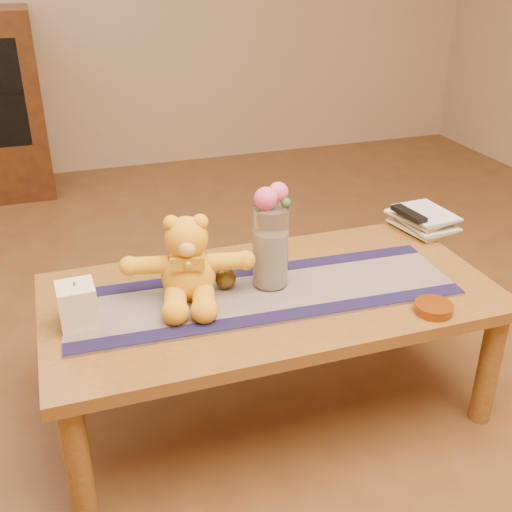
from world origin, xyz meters
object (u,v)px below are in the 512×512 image
object	(u,v)px
pillar_candle	(77,305)
book_bottom	(405,231)
glass_vase	(270,247)
teddy_bear	(188,259)
bronze_ball	(225,278)
tv_remote	(409,214)
amber_dish	(434,308)

from	to	relation	value
pillar_candle	book_bottom	distance (m)	1.23
glass_vase	teddy_bear	bearing A→B (deg)	177.48
glass_vase	bronze_ball	bearing A→B (deg)	171.23
pillar_candle	bronze_ball	bearing A→B (deg)	8.17
glass_vase	book_bottom	xyz separation A→B (m)	(0.61, 0.21, -0.13)
pillar_candle	glass_vase	bearing A→B (deg)	4.16
tv_remote	amber_dish	distance (m)	0.55
glass_vase	amber_dish	bearing A→B (deg)	-36.83
bronze_ball	book_bottom	world-z (taller)	bronze_ball
bronze_ball	amber_dish	bearing A→B (deg)	-30.77
bronze_ball	amber_dish	xyz separation A→B (m)	(0.54, -0.32, -0.03)
book_bottom	bronze_ball	bearing A→B (deg)	-176.16
teddy_bear	pillar_candle	size ratio (longest dim) A/B	3.04
teddy_bear	bronze_ball	size ratio (longest dim) A/B	5.53
book_bottom	tv_remote	world-z (taller)	tv_remote
pillar_candle	tv_remote	bearing A→B (deg)	11.54
teddy_bear	bronze_ball	distance (m)	0.15
teddy_bear	bronze_ball	world-z (taller)	teddy_bear
bronze_ball	amber_dish	distance (m)	0.63
pillar_candle	amber_dish	distance (m)	1.03
pillar_candle	bronze_ball	size ratio (longest dim) A/B	1.82
teddy_bear	tv_remote	xyz separation A→B (m)	(0.87, 0.19, -0.05)
glass_vase	pillar_candle	bearing A→B (deg)	-175.84
glass_vase	amber_dish	world-z (taller)	glass_vase
amber_dish	teddy_bear	bearing A→B (deg)	154.65
pillar_candle	tv_remote	xyz separation A→B (m)	(1.20, 0.25, 0.02)
book_bottom	pillar_candle	bearing A→B (deg)	-178.39
teddy_bear	tv_remote	bearing A→B (deg)	24.77
glass_vase	amber_dish	xyz separation A→B (m)	(0.40, -0.30, -0.12)
book_bottom	tv_remote	size ratio (longest dim) A/B	1.39
teddy_bear	book_bottom	distance (m)	0.90
bronze_ball	book_bottom	bearing A→B (deg)	14.24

